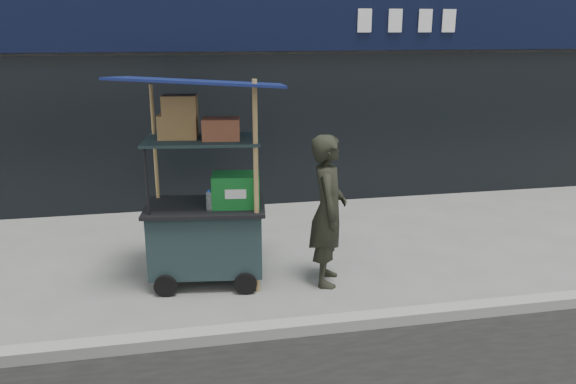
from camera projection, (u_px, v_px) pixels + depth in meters
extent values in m
plane|color=slate|center=(263.00, 326.00, 5.46)|extent=(80.00, 80.00, 0.00)
cube|color=#97988F|center=(266.00, 331.00, 5.25)|extent=(80.00, 0.18, 0.12)
cube|color=black|center=(221.00, 20.00, 8.28)|extent=(15.68, 0.06, 0.90)
cube|color=black|center=(225.00, 133.00, 8.79)|extent=(15.68, 0.04, 2.40)
cube|color=#1A2C2D|center=(207.00, 239.00, 6.30)|extent=(1.31, 0.87, 0.72)
cylinder|color=black|center=(165.00, 286.00, 6.02)|extent=(0.25, 0.08, 0.25)
cylinder|color=black|center=(246.00, 284.00, 6.07)|extent=(0.25, 0.08, 0.25)
cube|color=black|center=(205.00, 207.00, 6.19)|extent=(1.40, 0.96, 0.04)
cylinder|color=black|center=(147.00, 183.00, 5.76)|extent=(0.03, 0.03, 0.77)
cylinder|color=black|center=(256.00, 181.00, 5.83)|extent=(0.03, 0.03, 0.77)
cylinder|color=black|center=(156.00, 169.00, 6.35)|extent=(0.03, 0.03, 0.77)
cylinder|color=black|center=(256.00, 167.00, 6.42)|extent=(0.03, 0.03, 0.77)
cube|color=#1A2C2D|center=(203.00, 140.00, 5.98)|extent=(1.31, 0.87, 0.03)
cylinder|color=#A4834A|center=(256.00, 191.00, 5.86)|extent=(0.06, 0.06, 2.30)
cylinder|color=#A4834A|center=(157.00, 182.00, 6.39)|extent=(0.05, 0.05, 2.20)
cube|color=#0B1141|center=(200.00, 82.00, 5.81)|extent=(1.88, 1.44, 0.20)
cube|color=#0D5825|center=(236.00, 190.00, 6.11)|extent=(0.55, 0.42, 0.36)
cylinder|color=silver|center=(209.00, 201.00, 5.97)|extent=(0.08, 0.08, 0.20)
cylinder|color=blue|center=(209.00, 191.00, 5.94)|extent=(0.04, 0.04, 0.02)
cube|color=brown|center=(178.00, 126.00, 5.98)|extent=(0.44, 0.36, 0.26)
cube|color=#8C5D3D|center=(221.00, 129.00, 5.91)|extent=(0.42, 0.33, 0.22)
cube|color=brown|center=(180.00, 105.00, 5.90)|extent=(0.39, 0.31, 0.20)
imported|color=black|center=(328.00, 211.00, 6.18)|extent=(0.56, 0.71, 1.70)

